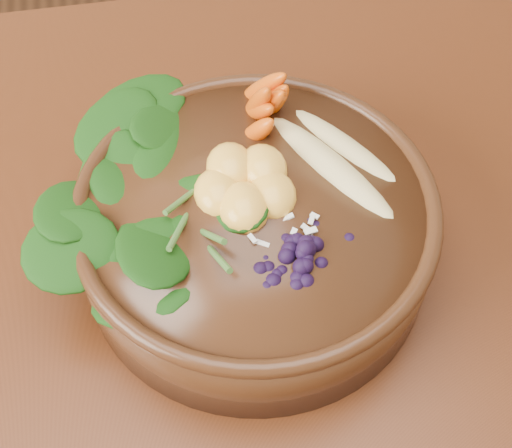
# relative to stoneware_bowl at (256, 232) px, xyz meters

# --- Properties ---
(stoneware_bowl) EXTENTS (0.35, 0.35, 0.07)m
(stoneware_bowl) POSITION_rel_stoneware_bowl_xyz_m (0.00, 0.00, 0.00)
(stoneware_bowl) COLOR #402312
(stoneware_bowl) RESTS_ON dining_table
(kale_heap) EXTENTS (0.22, 0.21, 0.04)m
(kale_heap) POSITION_rel_stoneware_bowl_xyz_m (-0.06, 0.03, 0.06)
(kale_heap) COLOR #15410E
(kale_heap) RESTS_ON stoneware_bowl
(carrot_cluster) EXTENTS (0.07, 0.07, 0.07)m
(carrot_cluster) POSITION_rel_stoneware_bowl_xyz_m (0.01, 0.08, 0.07)
(carrot_cluster) COLOR #D4520D
(carrot_cluster) RESTS_ON stoneware_bowl
(banana_halves) EXTENTS (0.11, 0.15, 0.03)m
(banana_halves) POSITION_rel_stoneware_bowl_xyz_m (0.07, 0.03, 0.05)
(banana_halves) COLOR #E0CC84
(banana_halves) RESTS_ON stoneware_bowl
(mandarin_cluster) EXTENTS (0.10, 0.11, 0.03)m
(mandarin_cluster) POSITION_rel_stoneware_bowl_xyz_m (-0.00, 0.02, 0.05)
(mandarin_cluster) COLOR #FFB53B
(mandarin_cluster) RESTS_ON stoneware_bowl
(blueberry_pile) EXTENTS (0.15, 0.13, 0.04)m
(blueberry_pile) POSITION_rel_stoneware_bowl_xyz_m (0.02, -0.05, 0.05)
(blueberry_pile) COLOR black
(blueberry_pile) RESTS_ON stoneware_bowl
(coconut_flakes) EXTENTS (0.10, 0.09, 0.01)m
(coconut_flakes) POSITION_rel_stoneware_bowl_xyz_m (0.01, -0.02, 0.04)
(coconut_flakes) COLOR white
(coconut_flakes) RESTS_ON stoneware_bowl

